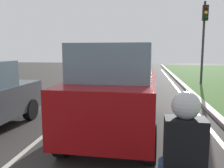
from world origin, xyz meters
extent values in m
plane|color=#383533|center=(0.00, 14.00, 0.00)|extent=(60.00, 60.00, 0.00)
cube|color=silver|center=(-0.70, 14.00, 0.00)|extent=(0.12, 32.00, 0.01)
cube|color=silver|center=(3.60, 14.00, 0.00)|extent=(0.12, 32.00, 0.01)
cube|color=#9E9B93|center=(4.10, 14.00, 0.06)|extent=(0.24, 48.00, 0.12)
cube|color=maroon|center=(1.11, 8.31, 0.93)|extent=(2.04, 4.56, 1.10)
cube|color=slate|center=(1.11, 8.16, 1.88)|extent=(1.78, 2.75, 0.80)
cylinder|color=black|center=(0.29, 9.86, 0.38)|extent=(0.24, 0.77, 0.76)
cylinder|color=black|center=(2.03, 9.81, 0.38)|extent=(0.24, 0.77, 0.76)
cylinder|color=black|center=(0.19, 6.80, 0.38)|extent=(0.24, 0.77, 0.76)
cylinder|color=black|center=(1.94, 6.75, 0.38)|extent=(0.24, 0.77, 0.76)
cylinder|color=black|center=(-1.71, 9.14, 0.32)|extent=(0.23, 0.64, 0.64)
ellipsoid|color=black|center=(2.23, 5.11, 0.80)|extent=(0.29, 0.51, 0.24)
cube|color=black|center=(2.22, 4.71, 1.18)|extent=(0.41, 0.27, 0.60)
sphere|color=#B2B2B7|center=(2.22, 4.74, 1.60)|extent=(0.28, 0.28, 0.28)
cylinder|color=#2D2D2D|center=(5.29, 17.83, 2.55)|extent=(0.14, 0.14, 5.09)
cube|color=black|center=(5.29, 17.63, 4.38)|extent=(0.32, 0.24, 0.90)
sphere|color=#3F0F0F|center=(5.29, 17.50, 4.66)|extent=(0.20, 0.20, 0.20)
sphere|color=#F2AD19|center=(5.29, 17.50, 4.38)|extent=(0.20, 0.20, 0.20)
sphere|color=black|center=(5.29, 17.50, 4.10)|extent=(0.20, 0.20, 0.20)
camera|label=1|loc=(1.83, 2.41, 2.13)|focal=37.88mm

